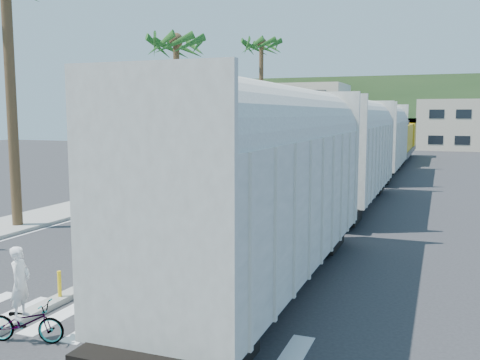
# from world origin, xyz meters

# --- Properties ---
(ground) EXTENTS (140.00, 140.00, 0.00)m
(ground) POSITION_xyz_m (0.00, 0.00, 0.00)
(ground) COLOR #28282B
(ground) RESTS_ON ground
(sidewalk) EXTENTS (3.00, 90.00, 0.15)m
(sidewalk) POSITION_xyz_m (-8.50, 25.00, 0.07)
(sidewalk) COLOR gray
(sidewalk) RESTS_ON ground
(rails) EXTENTS (1.56, 100.00, 0.06)m
(rails) POSITION_xyz_m (5.00, 28.00, 0.03)
(rails) COLOR black
(rails) RESTS_ON ground
(median) EXTENTS (0.45, 60.00, 0.85)m
(median) POSITION_xyz_m (0.00, 19.96, 0.09)
(median) COLOR gray
(median) RESTS_ON ground
(crosswalk) EXTENTS (14.00, 2.20, 0.01)m
(crosswalk) POSITION_xyz_m (0.00, -2.00, 0.01)
(crosswalk) COLOR silver
(crosswalk) RESTS_ON ground
(lane_markings) EXTENTS (9.42, 90.00, 0.01)m
(lane_markings) POSITION_xyz_m (-2.15, 25.00, 0.00)
(lane_markings) COLOR silver
(lane_markings) RESTS_ON ground
(freight_train) EXTENTS (3.00, 60.94, 5.85)m
(freight_train) POSITION_xyz_m (5.00, 22.37, 2.91)
(freight_train) COLOR #B1AEA2
(freight_train) RESTS_ON ground
(palm_trees) EXTENTS (3.50, 37.20, 13.75)m
(palm_trees) POSITION_xyz_m (-8.10, 22.70, 10.81)
(palm_trees) COLOR brown
(palm_trees) RESTS_ON ground
(buildings) EXTENTS (38.00, 27.00, 10.00)m
(buildings) POSITION_xyz_m (-6.41, 71.66, 4.36)
(buildings) COLOR #BFB298
(buildings) RESTS_ON ground
(hillside) EXTENTS (80.00, 20.00, 12.00)m
(hillside) POSITION_xyz_m (0.00, 100.00, 6.00)
(hillside) COLOR #385628
(hillside) RESTS_ON ground
(car_lead) EXTENTS (2.00, 4.15, 1.36)m
(car_lead) POSITION_xyz_m (-3.33, 7.10, 0.68)
(car_lead) COLOR black
(car_lead) RESTS_ON ground
(car_second) EXTENTS (1.86, 4.23, 1.34)m
(car_second) POSITION_xyz_m (-2.84, 13.41, 0.67)
(car_second) COLOR black
(car_second) RESTS_ON ground
(car_third) EXTENTS (2.32, 4.69, 1.30)m
(car_third) POSITION_xyz_m (-3.41, 18.42, 0.65)
(car_third) COLOR black
(car_third) RESTS_ON ground
(car_rear) EXTENTS (2.39, 5.03, 1.39)m
(car_rear) POSITION_xyz_m (-4.12, 24.34, 0.69)
(car_rear) COLOR #A9ADAF
(car_rear) RESTS_ON ground
(cyclist) EXTENTS (1.43, 2.04, 2.16)m
(cyclist) POSITION_xyz_m (0.98, -3.34, 0.67)
(cyclist) COLOR #9EA0A5
(cyclist) RESTS_ON ground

